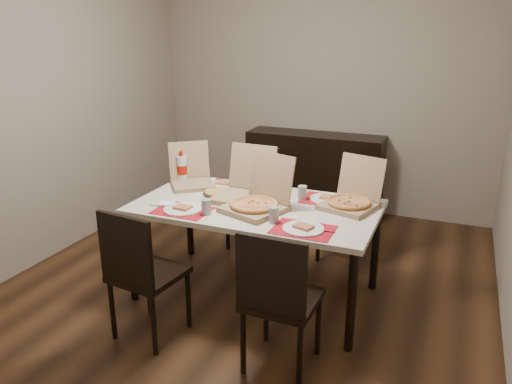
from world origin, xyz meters
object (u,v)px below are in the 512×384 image
(chair_far_right, at_px, (353,205))
(chair_near_right, at_px, (278,296))
(chair_far_left, at_px, (254,192))
(sideboard, at_px, (314,173))
(soda_bottle, at_px, (182,169))
(dip_bowl, at_px, (267,197))
(pizza_box_center, at_px, (257,202))
(chair_near_left, at_px, (141,270))
(dining_table, at_px, (256,213))

(chair_far_right, bearing_deg, chair_near_right, -92.39)
(chair_far_left, xyz_separation_m, chair_far_right, (0.95, 0.00, 0.00))
(sideboard, distance_m, soda_bottle, 1.86)
(chair_far_left, height_order, dip_bowl, chair_far_left)
(chair_near_right, relative_size, pizza_box_center, 1.74)
(chair_near_left, bearing_deg, soda_bottle, 106.72)
(chair_near_right, height_order, chair_far_left, same)
(dining_table, xyz_separation_m, chair_far_right, (0.55, 0.93, -0.17))
(chair_far_left, bearing_deg, soda_bottle, -123.01)
(sideboard, height_order, dip_bowl, sideboard)
(chair_near_right, bearing_deg, soda_bottle, 139.26)
(chair_near_left, height_order, dip_bowl, chair_near_left)
(chair_far_left, bearing_deg, chair_near_left, -92.16)
(sideboard, distance_m, chair_near_left, 2.84)
(chair_far_left, distance_m, pizza_box_center, 1.16)
(dining_table, relative_size, chair_far_right, 1.94)
(dining_table, xyz_separation_m, soda_bottle, (-0.81, 0.30, 0.18))
(dining_table, distance_m, dip_bowl, 0.18)
(chair_near_right, bearing_deg, sideboard, 101.96)
(chair_near_left, xyz_separation_m, chair_far_left, (0.07, 1.76, 0.00))
(chair_far_left, bearing_deg, dip_bowl, -60.79)
(dining_table, relative_size, soda_bottle, 6.70)
(chair_near_right, bearing_deg, chair_far_left, 116.80)
(dining_table, xyz_separation_m, chair_far_left, (-0.40, 0.93, -0.17))
(chair_near_left, xyz_separation_m, chair_far_right, (1.01, 1.77, 0.00))
(chair_near_left, relative_size, soda_bottle, 3.46)
(chair_near_left, relative_size, chair_far_left, 1.00)
(soda_bottle, bearing_deg, chair_near_left, -73.28)
(dip_bowl, bearing_deg, dining_table, -99.61)
(chair_near_right, height_order, chair_far_right, same)
(chair_far_left, relative_size, soda_bottle, 3.46)
(chair_far_right, xyz_separation_m, soda_bottle, (-1.36, -0.63, 0.35))
(dining_table, height_order, soda_bottle, soda_bottle)
(pizza_box_center, bearing_deg, dip_bowl, 95.32)
(sideboard, relative_size, chair_near_right, 1.61)
(pizza_box_center, bearing_deg, chair_near_left, -125.28)
(chair_near_left, distance_m, soda_bottle, 1.24)
(dip_bowl, bearing_deg, chair_far_left, 119.21)
(pizza_box_center, distance_m, soda_bottle, 0.95)
(chair_far_left, xyz_separation_m, pizza_box_center, (0.45, -1.03, 0.30))
(chair_far_left, distance_m, chair_far_right, 0.95)
(chair_far_right, bearing_deg, dip_bowl, -124.13)
(sideboard, bearing_deg, chair_near_right, -78.04)
(chair_near_left, distance_m, pizza_box_center, 0.95)
(chair_far_left, distance_m, soda_bottle, 0.83)
(dining_table, bearing_deg, sideboard, 93.32)
(sideboard, height_order, chair_far_right, chair_far_right)
(chair_far_left, bearing_deg, chair_near_right, -63.20)
(dining_table, distance_m, soda_bottle, 0.88)
(chair_far_right, height_order, soda_bottle, soda_bottle)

